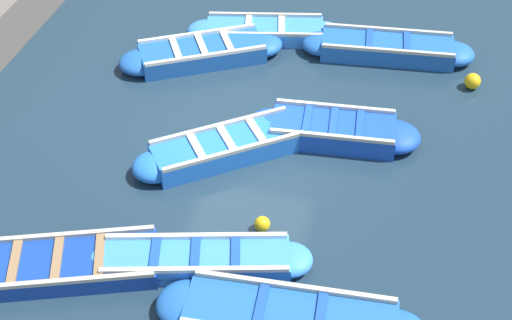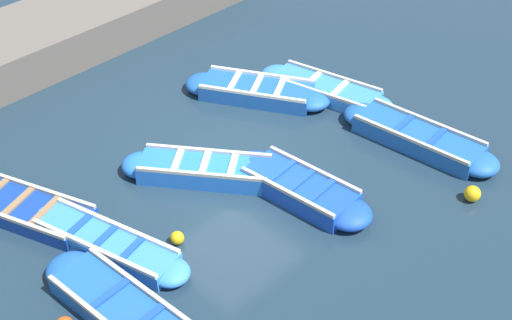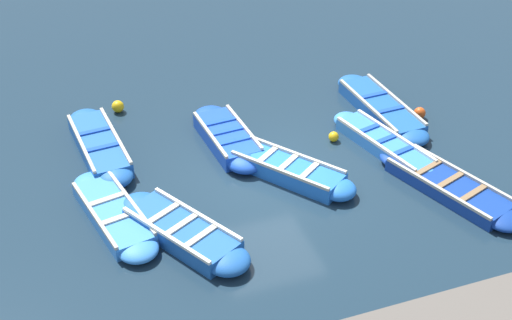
{
  "view_description": "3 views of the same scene",
  "coord_description": "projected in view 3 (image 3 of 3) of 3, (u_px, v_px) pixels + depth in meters",
  "views": [
    {
      "loc": [
        -2.62,
        10.12,
        8.64
      ],
      "look_at": [
        -0.39,
        0.71,
        0.2
      ],
      "focal_mm": 50.0,
      "sensor_mm": 36.0,
      "label": 1
    },
    {
      "loc": [
        -8.63,
        8.06,
        9.52
      ],
      "look_at": [
        -0.3,
        -0.52,
        0.2
      ],
      "focal_mm": 50.0,
      "sensor_mm": 36.0,
      "label": 2
    },
    {
      "loc": [
        13.04,
        -4.89,
        10.02
      ],
      "look_at": [
        -0.17,
        -0.19,
        0.38
      ],
      "focal_mm": 50.0,
      "sensor_mm": 36.0,
      "label": 3
    }
  ],
  "objects": [
    {
      "name": "buoy_white_drifting",
      "position": [
        118.0,
        106.0,
        19.52
      ],
      "size": [
        0.34,
        0.34,
        0.34
      ],
      "primitive_type": "sphere",
      "color": "#EAB214",
      "rests_on": "ground"
    },
    {
      "name": "boat_inner_gap",
      "position": [
        182.0,
        232.0,
        15.12
      ],
      "size": [
        3.62,
        2.57,
        0.44
      ],
      "color": "#1E59AD",
      "rests_on": "ground"
    },
    {
      "name": "ground_plane",
      "position": [
        266.0,
        175.0,
        17.15
      ],
      "size": [
        120.0,
        120.0,
        0.0
      ],
      "primitive_type": "plane",
      "color": "#1C303F"
    },
    {
      "name": "buoy_orange_near",
      "position": [
        420.0,
        113.0,
        19.25
      ],
      "size": [
        0.32,
        0.32,
        0.32
      ],
      "primitive_type": "sphere",
      "color": "#E05119",
      "rests_on": "ground"
    },
    {
      "name": "boat_centre",
      "position": [
        99.0,
        146.0,
        17.85
      ],
      "size": [
        3.84,
        1.2,
        0.45
      ],
      "color": "#1E59AD",
      "rests_on": "ground"
    },
    {
      "name": "boat_mid_row",
      "position": [
        385.0,
        145.0,
        17.95
      ],
      "size": [
        3.72,
        1.58,
        0.38
      ],
      "color": "#3884E0",
      "rests_on": "ground"
    },
    {
      "name": "boat_end_of_row",
      "position": [
        449.0,
        186.0,
        16.54
      ],
      "size": [
        4.09,
        2.23,
        0.37
      ],
      "color": "navy",
      "rests_on": "ground"
    },
    {
      "name": "boat_alongside",
      "position": [
        227.0,
        138.0,
        18.16
      ],
      "size": [
        3.35,
        1.18,
        0.46
      ],
      "color": "#1947B7",
      "rests_on": "ground"
    },
    {
      "name": "boat_bow_out",
      "position": [
        381.0,
        108.0,
        19.43
      ],
      "size": [
        4.02,
        1.13,
        0.42
      ],
      "color": "#1E59AD",
      "rests_on": "ground"
    },
    {
      "name": "boat_near_quay",
      "position": [
        288.0,
        170.0,
        17.0
      ],
      "size": [
        3.38,
        2.78,
        0.45
      ],
      "color": "blue",
      "rests_on": "ground"
    },
    {
      "name": "buoy_yellow_far",
      "position": [
        334.0,
        137.0,
        18.32
      ],
      "size": [
        0.27,
        0.27,
        0.27
      ],
      "primitive_type": "sphere",
      "color": "#EAB214",
      "rests_on": "ground"
    },
    {
      "name": "boat_outer_right",
      "position": [
        114.0,
        214.0,
        15.66
      ],
      "size": [
        3.67,
        1.57,
        0.38
      ],
      "color": "#3884E0",
      "rests_on": "ground"
    }
  ]
}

